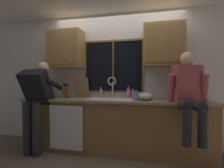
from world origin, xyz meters
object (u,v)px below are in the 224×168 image
object	(u,v)px
person_standing	(37,97)
cutting_board	(82,88)
person_sitting_on_counter	(188,91)
mixing_bowl	(145,96)
bottle_tall_clear	(129,93)
knife_block	(67,92)
bottle_green_glass	(101,93)
soap_dispenser	(136,96)
bottle_amber_small	(133,94)

from	to	relation	value
person_standing	cutting_board	size ratio (longest dim) A/B	4.09
cutting_board	person_sitting_on_counter	bearing A→B (deg)	-14.60
mixing_bowl	bottle_tall_clear	bearing A→B (deg)	143.50
cutting_board	bottle_tall_clear	world-z (taller)	cutting_board
person_sitting_on_counter	bottle_tall_clear	distance (m)	1.04
mixing_bowl	person_standing	bearing A→B (deg)	-170.24
knife_block	bottle_green_glass	world-z (taller)	knife_block
soap_dispenser	bottle_amber_small	bearing A→B (deg)	104.38
bottle_tall_clear	mixing_bowl	bearing A→B (deg)	-36.50
person_sitting_on_counter	bottle_tall_clear	xyz separation A→B (m)	(-0.92, 0.47, -0.09)
person_sitting_on_counter	bottle_amber_small	world-z (taller)	person_sitting_on_counter
knife_block	person_sitting_on_counter	bearing A→B (deg)	-8.57
person_sitting_on_counter	knife_block	distance (m)	2.10
person_sitting_on_counter	knife_block	size ratio (longest dim) A/B	3.92
person_sitting_on_counter	knife_block	world-z (taller)	person_sitting_on_counter
soap_dispenser	bottle_tall_clear	xyz separation A→B (m)	(-0.16, 0.33, 0.03)
person_sitting_on_counter	soap_dispenser	distance (m)	0.78
person_sitting_on_counter	cutting_board	size ratio (longest dim) A/B	3.23
bottle_green_glass	bottle_tall_clear	distance (m)	0.54
person_standing	soap_dispenser	bearing A→B (deg)	6.91
person_sitting_on_counter	bottle_green_glass	size ratio (longest dim) A/B	5.76
person_standing	cutting_board	distance (m)	0.83
soap_dispenser	bottle_tall_clear	bearing A→B (deg)	115.89
person_standing	bottle_amber_small	size ratio (longest dim) A/B	8.11
bottle_tall_clear	cutting_board	bearing A→B (deg)	179.64
person_standing	knife_block	xyz separation A→B (m)	(0.38, 0.38, 0.06)
mixing_bowl	bottle_green_glass	bearing A→B (deg)	163.08
cutting_board	bottle_amber_small	distance (m)	1.01
mixing_bowl	bottle_amber_small	xyz separation A→B (m)	(-0.21, 0.19, 0.02)
person_standing	person_sitting_on_counter	bearing A→B (deg)	1.50
cutting_board	bottle_amber_small	xyz separation A→B (m)	(1.01, -0.04, -0.11)
person_sitting_on_counter	cutting_board	distance (m)	1.90
person_standing	mixing_bowl	bearing A→B (deg)	9.76
soap_dispenser	bottle_green_glass	bearing A→B (deg)	152.47
knife_block	bottle_amber_small	world-z (taller)	knife_block
mixing_bowl	bottle_amber_small	size ratio (longest dim) A/B	1.41
knife_block	bottle_tall_clear	bearing A→B (deg)	7.90
knife_block	soap_dispenser	world-z (taller)	knife_block
person_sitting_on_counter	mixing_bowl	xyz separation A→B (m)	(-0.62, 0.25, -0.12)
person_sitting_on_counter	cutting_board	world-z (taller)	person_sitting_on_counter
bottle_green_glass	bottle_tall_clear	world-z (taller)	bottle_tall_clear
person_standing	soap_dispenser	distance (m)	1.71
knife_block	cutting_board	bearing A→B (deg)	35.13
person_standing	knife_block	distance (m)	0.54
mixing_bowl	bottle_green_glass	xyz separation A→B (m)	(-0.84, 0.26, 0.03)
knife_block	person_standing	bearing A→B (deg)	-135.13
cutting_board	mixing_bowl	size ratio (longest dim) A/B	1.41
knife_block	bottle_green_glass	xyz separation A→B (m)	(0.62, 0.20, -0.02)
soap_dispenser	bottle_amber_small	distance (m)	0.31
bottle_amber_small	cutting_board	bearing A→B (deg)	177.61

